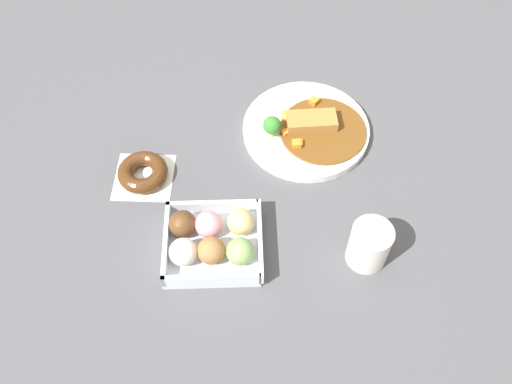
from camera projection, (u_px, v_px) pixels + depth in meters
The scene contains 5 objects.
ground_plane at pixel (257, 181), 1.12m from camera, with size 1.60×1.60×0.00m, color #4C4C51.
curry_plate at pixel (307, 129), 1.19m from camera, with size 0.28×0.28×0.07m.
donut_box at pixel (212, 240), 1.01m from camera, with size 0.18×0.16×0.06m.
chocolate_ring_donut at pixel (143, 173), 1.12m from camera, with size 0.13×0.13×0.03m.
coffee_mug at pixel (369, 245), 0.99m from camera, with size 0.08×0.08×0.09m, color silver.
Camera 1 is at (-0.02, -0.65, 0.92)m, focal length 38.32 mm.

